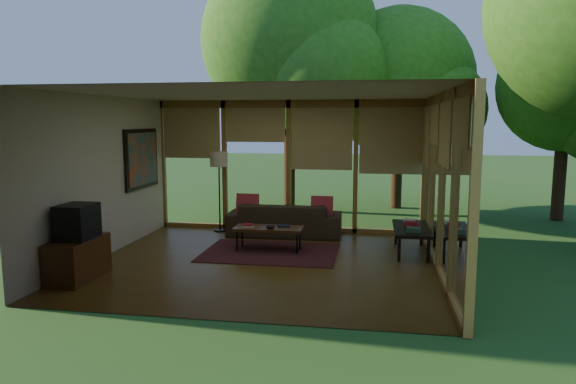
% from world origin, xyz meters
% --- Properties ---
extents(floor, '(5.50, 5.50, 0.00)m').
position_xyz_m(floor, '(0.00, 0.00, 0.00)').
color(floor, brown).
rests_on(floor, ground).
extents(ceiling, '(5.50, 5.50, 0.00)m').
position_xyz_m(ceiling, '(0.00, 0.00, 2.70)').
color(ceiling, silver).
rests_on(ceiling, ground).
extents(wall_left, '(0.04, 5.00, 2.70)m').
position_xyz_m(wall_left, '(-2.75, 0.00, 1.35)').
color(wall_left, beige).
rests_on(wall_left, ground).
extents(wall_front, '(5.50, 0.04, 2.70)m').
position_xyz_m(wall_front, '(0.00, -2.50, 1.35)').
color(wall_front, beige).
rests_on(wall_front, ground).
extents(window_wall_back, '(5.50, 0.12, 2.70)m').
position_xyz_m(window_wall_back, '(0.00, 2.50, 1.35)').
color(window_wall_back, '#A47833').
rests_on(window_wall_back, ground).
extents(window_wall_right, '(0.12, 5.00, 2.70)m').
position_xyz_m(window_wall_right, '(2.75, 0.00, 1.35)').
color(window_wall_right, '#A47833').
rests_on(window_wall_right, ground).
extents(tree_nw, '(4.39, 4.39, 6.45)m').
position_xyz_m(tree_nw, '(-0.38, 4.99, 4.25)').
color(tree_nw, '#362213').
rests_on(tree_nw, ground).
extents(tree_ne, '(3.80, 3.80, 5.16)m').
position_xyz_m(tree_ne, '(2.34, 5.84, 3.25)').
color(tree_ne, '#362213').
rests_on(tree_ne, ground).
extents(tree_far, '(2.99, 2.99, 4.56)m').
position_xyz_m(tree_far, '(5.98, 4.68, 3.06)').
color(tree_far, '#362213').
rests_on(tree_far, ground).
extents(rug, '(2.31, 1.64, 0.01)m').
position_xyz_m(rug, '(-0.02, 0.60, 0.01)').
color(rug, maroon).
rests_on(rug, floor).
extents(sofa, '(2.27, 0.94, 0.66)m').
position_xyz_m(sofa, '(0.00, 2.00, 0.33)').
color(sofa, '#342B1A').
rests_on(sofa, floor).
extents(pillow_left, '(0.44, 0.23, 0.46)m').
position_xyz_m(pillow_left, '(-0.75, 1.95, 0.60)').
color(pillow_left, maroon).
rests_on(pillow_left, sofa).
extents(pillow_right, '(0.43, 0.23, 0.45)m').
position_xyz_m(pillow_right, '(0.75, 1.95, 0.59)').
color(pillow_right, maroon).
rests_on(pillow_right, sofa).
extents(ct_book_lower, '(0.20, 0.17, 0.03)m').
position_xyz_m(ct_book_lower, '(-0.42, 0.68, 0.44)').
color(ct_book_lower, beige).
rests_on(ct_book_lower, coffee_table).
extents(ct_book_upper, '(0.17, 0.14, 0.03)m').
position_xyz_m(ct_book_upper, '(-0.42, 0.68, 0.47)').
color(ct_book_upper, maroon).
rests_on(ct_book_upper, coffee_table).
extents(ct_book_side, '(0.24, 0.20, 0.03)m').
position_xyz_m(ct_book_side, '(0.18, 0.81, 0.44)').
color(ct_book_side, black).
rests_on(ct_book_side, coffee_table).
extents(ct_bowl, '(0.16, 0.16, 0.07)m').
position_xyz_m(ct_bowl, '(-0.02, 0.63, 0.46)').
color(ct_bowl, black).
rests_on(ct_bowl, coffee_table).
extents(media_cabinet, '(0.50, 1.00, 0.60)m').
position_xyz_m(media_cabinet, '(-2.47, -1.32, 0.30)').
color(media_cabinet, '#4E2E15').
rests_on(media_cabinet, floor).
extents(television, '(0.45, 0.55, 0.50)m').
position_xyz_m(television, '(-2.45, -1.32, 0.85)').
color(television, black).
rests_on(television, media_cabinet).
extents(console_book_a, '(0.25, 0.20, 0.08)m').
position_xyz_m(console_book_a, '(2.40, 0.58, 0.49)').
color(console_book_a, '#315647').
rests_on(console_book_a, side_console).
extents(console_book_b, '(0.22, 0.19, 0.09)m').
position_xyz_m(console_book_b, '(2.40, 1.03, 0.50)').
color(console_book_b, maroon).
rests_on(console_book_b, side_console).
extents(console_book_c, '(0.23, 0.19, 0.06)m').
position_xyz_m(console_book_c, '(2.40, 1.43, 0.48)').
color(console_book_c, beige).
rests_on(console_book_c, side_console).
extents(floor_lamp, '(0.36, 0.36, 1.65)m').
position_xyz_m(floor_lamp, '(-1.40, 2.18, 1.41)').
color(floor_lamp, black).
rests_on(floor_lamp, floor).
extents(coffee_table, '(1.20, 0.50, 0.43)m').
position_xyz_m(coffee_table, '(-0.07, 0.73, 0.39)').
color(coffee_table, '#4E2E15').
rests_on(coffee_table, floor).
extents(side_console, '(0.60, 1.40, 0.46)m').
position_xyz_m(side_console, '(2.40, 0.98, 0.41)').
color(side_console, black).
rests_on(side_console, floor).
extents(wall_painting, '(0.06, 1.35, 1.15)m').
position_xyz_m(wall_painting, '(-2.71, 1.40, 1.55)').
color(wall_painting, black).
rests_on(wall_painting, wall_left).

